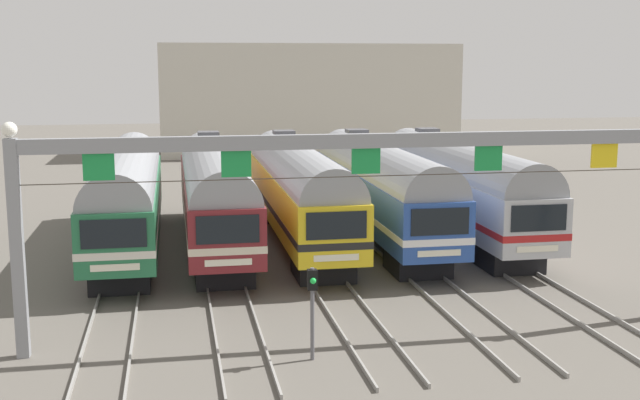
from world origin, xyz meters
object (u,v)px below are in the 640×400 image
commuter_train_blue (380,186)px  yard_signal_mast (312,296)px  commuter_train_maroon (214,191)px  commuter_train_yellow (299,188)px  catenary_gantry (366,174)px  commuter_train_stainless (458,184)px  commuter_train_green (127,193)px

commuter_train_blue → yard_signal_mast: 16.45m
commuter_train_maroon → commuter_train_yellow: bearing=0.0°
commuter_train_blue → catenary_gantry: 14.31m
commuter_train_yellow → commuter_train_stainless: bearing=0.0°
commuter_train_green → yard_signal_mast: commuter_train_green is taller
commuter_train_yellow → yard_signal_mast: 15.45m
commuter_train_stainless → yard_signal_mast: bearing=-123.1°
commuter_train_maroon → catenary_gantry: size_ratio=0.85×
commuter_train_maroon → yard_signal_mast: commuter_train_maroon is taller
commuter_train_yellow → commuter_train_maroon: bearing=180.0°
commuter_train_maroon → catenary_gantry: 14.31m
catenary_gantry → commuter_train_maroon: bearing=106.5°
commuter_train_green → yard_signal_mast: size_ratio=6.50×
commuter_train_yellow → commuter_train_stainless: size_ratio=1.00×
commuter_train_green → commuter_train_maroon: size_ratio=1.00×
commuter_train_yellow → commuter_train_blue: bearing=0.0°
commuter_train_green → commuter_train_maroon: bearing=0.1°
yard_signal_mast → catenary_gantry: bearing=42.0°
commuter_train_green → commuter_train_stainless: 15.97m
commuter_train_blue → yard_signal_mast: commuter_train_blue is taller
commuter_train_yellow → catenary_gantry: 13.74m
commuter_train_maroon → commuter_train_blue: same height
commuter_train_maroon → commuter_train_yellow: same height
commuter_train_green → catenary_gantry: catenary_gantry is taller
commuter_train_yellow → catenary_gantry: bearing=-90.0°
commuter_train_yellow → yard_signal_mast: bearing=-97.4°
commuter_train_yellow → yard_signal_mast: size_ratio=6.50×
commuter_train_stainless → commuter_train_yellow: bearing=180.0°
commuter_train_yellow → catenary_gantry: (-0.00, -13.50, 2.55)m
commuter_train_green → yard_signal_mast: (5.99, -15.29, -0.74)m
yard_signal_mast → commuter_train_stainless: bearing=56.9°
commuter_train_green → commuter_train_stainless: size_ratio=1.00×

